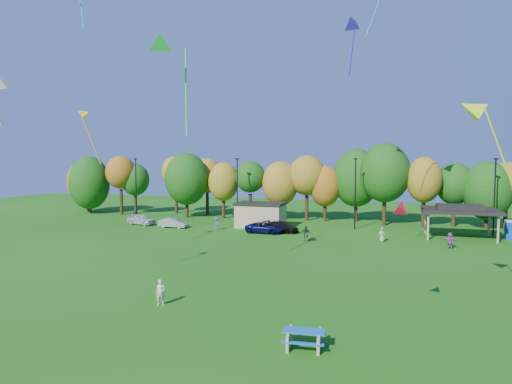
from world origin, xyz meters
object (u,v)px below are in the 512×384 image
(kite_flyer, at_px, (161,292))
(car_a, at_px, (141,219))
(picnic_table, at_px, (304,337))
(car_c, at_px, (265,228))
(car_b, at_px, (173,223))
(car_d, at_px, (281,227))

(kite_flyer, height_order, car_a, kite_flyer)
(picnic_table, xyz_separation_m, car_c, (-11.33, 31.67, 0.16))
(kite_flyer, xyz_separation_m, car_c, (-1.62, 28.10, -0.14))
(kite_flyer, height_order, car_b, kite_flyer)
(car_b, bearing_deg, picnic_table, -143.55)
(kite_flyer, distance_m, car_c, 28.14)
(kite_flyer, relative_size, car_c, 0.34)
(car_c, bearing_deg, kite_flyer, -176.07)
(kite_flyer, height_order, car_c, kite_flyer)
(car_a, bearing_deg, car_c, -82.37)
(car_b, bearing_deg, car_a, 78.40)
(car_b, bearing_deg, car_d, -87.32)
(kite_flyer, relative_size, car_d, 0.35)
(car_a, distance_m, car_b, 5.61)
(car_b, distance_m, car_c, 12.65)
(kite_flyer, bearing_deg, car_b, 84.99)
(picnic_table, distance_m, kite_flyer, 10.35)
(car_a, distance_m, car_c, 18.21)
(kite_flyer, distance_m, car_a, 35.70)
(picnic_table, xyz_separation_m, car_a, (-29.47, 33.31, 0.23))
(picnic_table, relative_size, car_a, 0.50)
(car_d, bearing_deg, car_b, 109.11)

